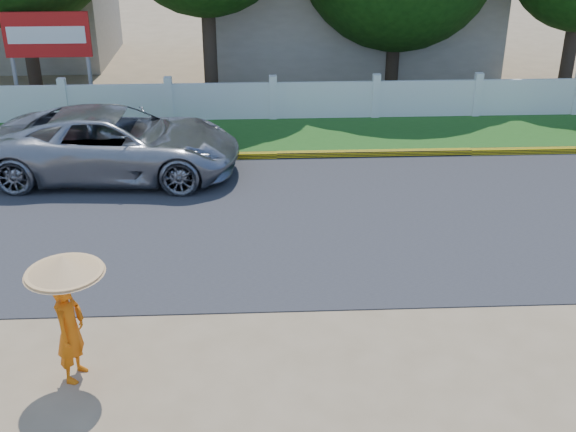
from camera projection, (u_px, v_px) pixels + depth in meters
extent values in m
plane|color=#9E8460|center=(294.00, 348.00, 11.13)|extent=(120.00, 120.00, 0.00)
cube|color=#38383A|center=(282.00, 219.00, 15.17)|extent=(60.00, 7.00, 0.02)
cube|color=#2D601E|center=(275.00, 135.00, 19.88)|extent=(60.00, 3.50, 0.03)
cube|color=yellow|center=(277.00, 155.00, 18.33)|extent=(40.00, 0.18, 0.16)
cube|color=silver|center=(273.00, 101.00, 20.95)|extent=(40.00, 0.10, 1.10)
cube|color=#B7AD99|center=(348.00, 19.00, 26.73)|extent=(10.00, 6.00, 3.20)
cube|color=#B7AD99|center=(2.00, 22.00, 27.16)|extent=(8.00, 5.00, 2.80)
imported|color=gray|center=(116.00, 143.00, 17.02)|extent=(5.96, 3.01, 1.62)
imported|color=#DD610B|center=(70.00, 330.00, 10.18)|extent=(0.51, 0.66, 1.60)
cylinder|color=gray|center=(68.00, 293.00, 9.91)|extent=(0.02, 0.02, 1.04)
cone|color=tan|center=(63.00, 265.00, 9.71)|extent=(1.10, 1.10, 0.26)
cylinder|color=gray|center=(16.00, 79.00, 21.42)|extent=(0.12, 0.12, 2.00)
cylinder|color=gray|center=(90.00, 78.00, 21.51)|extent=(0.12, 0.12, 2.00)
cube|color=red|center=(47.00, 35.00, 20.90)|extent=(2.50, 0.12, 1.30)
cube|color=silver|center=(46.00, 35.00, 20.84)|extent=(2.25, 0.02, 0.49)
cylinder|color=#473828|center=(571.00, 44.00, 23.46)|extent=(0.44, 0.44, 2.94)
cylinder|color=#473828|center=(209.00, 37.00, 22.67)|extent=(0.44, 0.44, 3.72)
cylinder|color=#473828|center=(393.00, 45.00, 24.19)|extent=(0.44, 0.44, 2.61)
cylinder|color=#473828|center=(29.00, 37.00, 23.31)|extent=(0.44, 0.44, 3.42)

